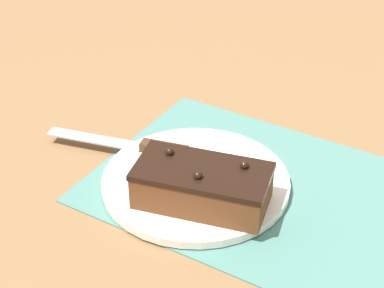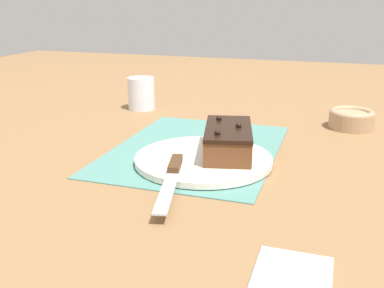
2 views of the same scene
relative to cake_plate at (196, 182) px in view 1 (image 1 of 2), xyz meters
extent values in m
plane|color=olive|center=(0.08, 0.04, -0.01)|extent=(3.00, 3.00, 0.00)
cube|color=slate|center=(0.08, 0.04, -0.01)|extent=(0.46, 0.34, 0.00)
cylinder|color=white|center=(0.00, 0.00, 0.00)|extent=(0.27, 0.27, 0.01)
cube|color=brown|center=(0.03, -0.04, 0.03)|extent=(0.19, 0.13, 0.05)
cube|color=black|center=(0.03, -0.04, 0.06)|extent=(0.20, 0.13, 0.01)
sphere|color=black|center=(-0.02, -0.03, 0.06)|extent=(0.01, 0.01, 0.01)
sphere|color=black|center=(0.04, -0.06, 0.06)|extent=(0.01, 0.01, 0.01)
sphere|color=black|center=(0.08, -0.01, 0.06)|extent=(0.01, 0.01, 0.01)
cube|color=#472D19|center=(-0.07, 0.03, 0.01)|extent=(0.08, 0.04, 0.01)
cube|color=#B7BABF|center=(-0.19, 0.00, 0.01)|extent=(0.16, 0.06, 0.00)
camera|label=1|loc=(0.37, -0.63, 0.55)|focal=60.00mm
camera|label=2|loc=(-0.79, -0.24, 0.30)|focal=42.00mm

